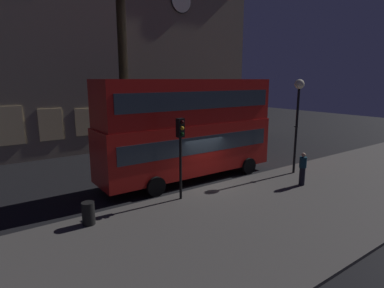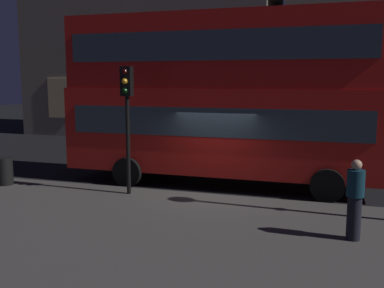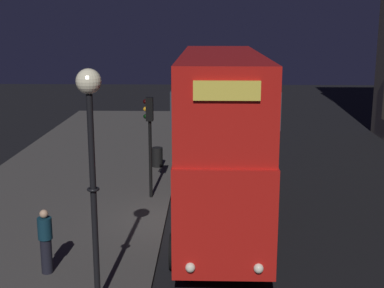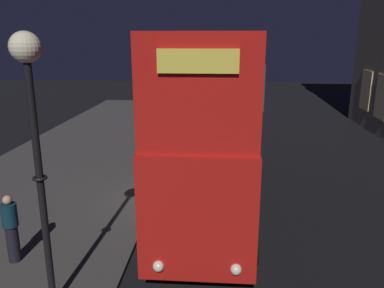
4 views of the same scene
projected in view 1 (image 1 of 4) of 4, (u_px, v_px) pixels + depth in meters
The scene contains 8 objects.
ground_plane at pixel (205, 185), 16.82m from camera, with size 80.00×80.00×0.00m, color black.
sidewalk_slab at pixel (270, 212), 13.26m from camera, with size 44.00×8.09×0.12m, color #423F3D.
building_plain_facade at pixel (166, 40), 31.41m from camera, with size 12.52×9.13×18.85m.
double_decker_bus at pixel (188, 125), 17.21m from camera, with size 10.38×2.84×5.57m.
traffic_light_near_kerb at pixel (181, 142), 14.01m from camera, with size 0.33×0.37×3.76m.
street_lamp at pixel (298, 103), 17.79m from camera, with size 0.55×0.55×5.45m.
pedestrian at pixel (303, 169), 16.28m from camera, with size 0.37×0.37×1.73m.
litter_bin at pixel (88, 213), 11.91m from camera, with size 0.48×0.48×0.88m, color black.
Camera 1 is at (-9.89, -12.64, 5.55)m, focal length 29.30 mm.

